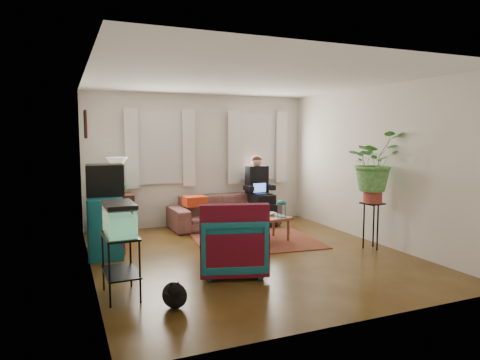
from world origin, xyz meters
name	(u,v)px	position (x,y,z in m)	size (l,w,h in m)	color
floor	(250,255)	(0.00, 0.00, 0.00)	(4.50, 5.00, 0.01)	#4F2B14
ceiling	(251,79)	(0.00, 0.00, 2.60)	(4.50, 5.00, 0.01)	white
wall_back	(200,160)	(0.00, 2.50, 1.30)	(4.50, 0.01, 2.60)	silver
wall_front	(360,189)	(0.00, -2.50, 1.30)	(4.50, 0.01, 2.60)	silver
wall_left	(89,175)	(-2.25, 0.00, 1.30)	(0.01, 5.00, 2.60)	silver
wall_right	(373,165)	(2.25, 0.00, 1.30)	(0.01, 5.00, 2.60)	silver
window_left	(160,148)	(-0.80, 2.48, 1.55)	(1.08, 0.04, 1.38)	white
window_right	(257,147)	(1.25, 2.48, 1.55)	(1.08, 0.04, 1.38)	white
curtains_left	(161,148)	(-0.80, 2.40, 1.55)	(1.36, 0.06, 1.50)	white
curtains_right	(258,147)	(1.25, 2.40, 1.55)	(1.36, 0.06, 1.50)	white
picture_frame	(86,124)	(-2.21, 0.85, 1.95)	(0.04, 0.32, 0.40)	#3D2616
area_rug	(257,241)	(0.44, 0.72, 0.01)	(2.00, 1.60, 0.01)	maroon
sofa	(224,206)	(0.35, 2.05, 0.42)	(2.13, 0.84, 0.83)	brown
seated_person	(259,193)	(1.12, 2.08, 0.63)	(0.53, 0.65, 1.27)	black
side_table	(119,215)	(-1.65, 2.14, 0.37)	(0.51, 0.51, 0.74)	#412718
table_lamp	(117,177)	(-1.65, 2.14, 1.06)	(0.38, 0.38, 0.68)	white
dresser	(105,225)	(-1.99, 0.94, 0.44)	(0.49, 0.98, 0.88)	#115F66
crt_tv	(105,180)	(-1.96, 1.04, 1.12)	(0.54, 0.49, 0.47)	black
aquarium_stand	(121,266)	(-2.00, -0.95, 0.35)	(0.35, 0.63, 0.70)	black
aquarium	(119,218)	(-2.00, -0.95, 0.89)	(0.31, 0.57, 0.37)	#7FD899
black_cat	(174,293)	(-1.53, -1.49, 0.17)	(0.25, 0.39, 0.33)	black
armchair	(232,240)	(-0.54, -0.63, 0.43)	(0.83, 0.78, 0.85)	#105B61
serape_throw	(235,233)	(-0.63, -0.94, 0.60)	(0.86, 0.20, 0.70)	#9E0A0A
coffee_table	(260,230)	(0.48, 0.67, 0.21)	(1.01, 0.55, 0.42)	brown
cup_a	(252,217)	(0.27, 0.54, 0.46)	(0.11, 0.11, 0.09)	white
cup_b	(268,217)	(0.55, 0.51, 0.46)	(0.09, 0.09, 0.09)	beige
bowl	(270,214)	(0.73, 0.80, 0.44)	(0.20, 0.20, 0.05)	white
snack_tray	(242,217)	(0.18, 0.76, 0.43)	(0.31, 0.31, 0.04)	#B21414
birdcage	(282,209)	(0.84, 0.59, 0.56)	(0.16, 0.16, 0.29)	#115B6B
plant_stand	(372,226)	(1.94, -0.38, 0.37)	(0.31, 0.31, 0.74)	black
potted_plant	(373,171)	(1.94, -0.38, 1.25)	(0.84, 0.73, 0.93)	#599947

